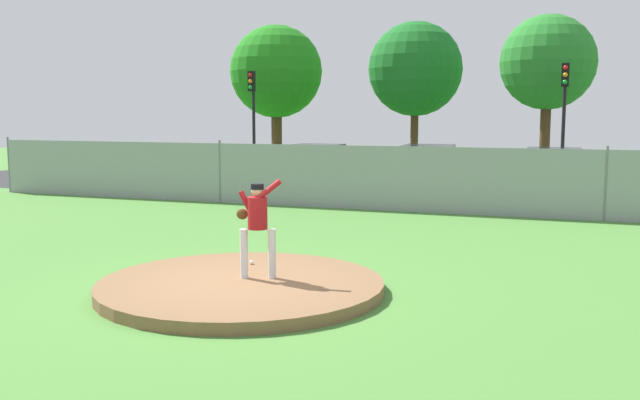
% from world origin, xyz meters
% --- Properties ---
extents(ground_plane, '(80.00, 80.00, 0.00)m').
position_xyz_m(ground_plane, '(0.00, 6.00, 0.00)').
color(ground_plane, '#4C8438').
extents(asphalt_strip, '(44.00, 7.00, 0.01)m').
position_xyz_m(asphalt_strip, '(0.00, 14.50, 0.00)').
color(asphalt_strip, '#2B2B2D').
rests_on(asphalt_strip, ground_plane).
extents(pitchers_mound, '(4.59, 4.59, 0.19)m').
position_xyz_m(pitchers_mound, '(0.00, 0.00, 0.09)').
color(pitchers_mound, brown).
rests_on(pitchers_mound, ground_plane).
extents(pitcher_youth, '(0.81, 0.32, 1.63)m').
position_xyz_m(pitcher_youth, '(0.17, 0.26, 1.14)').
color(pitcher_youth, silver).
rests_on(pitcher_youth, pitchers_mound).
extents(baseball, '(0.07, 0.07, 0.07)m').
position_xyz_m(baseball, '(-0.37, 1.15, 0.22)').
color(baseball, white).
rests_on(baseball, pitchers_mound).
extents(chainlink_fence, '(28.74, 0.07, 2.00)m').
position_xyz_m(chainlink_fence, '(0.00, 10.00, 0.95)').
color(chainlink_fence, gray).
rests_on(chainlink_fence, ground_plane).
extents(parked_car_slate, '(2.23, 4.81, 1.73)m').
position_xyz_m(parked_car_slate, '(0.01, 14.71, 0.82)').
color(parked_car_slate, slate).
rests_on(parked_car_slate, ground_plane).
extents(parked_car_champagne, '(2.25, 4.81, 1.69)m').
position_xyz_m(parked_car_champagne, '(4.31, 14.50, 0.82)').
color(parked_car_champagne, tan).
rests_on(parked_car_champagne, ground_plane).
extents(parked_car_red, '(2.00, 4.18, 1.69)m').
position_xyz_m(parked_car_red, '(-4.21, 14.49, 0.80)').
color(parked_car_red, '#A81919').
rests_on(parked_car_red, ground_plane).
extents(traffic_light_near, '(0.28, 0.46, 4.73)m').
position_xyz_m(traffic_light_near, '(-8.84, 18.95, 3.24)').
color(traffic_light_near, black).
rests_on(traffic_light_near, ground_plane).
extents(traffic_light_far, '(0.28, 0.46, 4.76)m').
position_xyz_m(traffic_light_far, '(4.45, 18.88, 3.26)').
color(traffic_light_far, black).
rests_on(traffic_light_far, ground_plane).
extents(tree_leaning_west, '(4.56, 4.56, 7.18)m').
position_xyz_m(tree_leaning_west, '(-9.16, 22.36, 4.87)').
color(tree_leaning_west, '#4C331E').
rests_on(tree_leaning_west, ground_plane).
extents(tree_bushy_near, '(4.46, 4.46, 7.17)m').
position_xyz_m(tree_bushy_near, '(-2.39, 23.36, 4.93)').
color(tree_bushy_near, '#4C331E').
rests_on(tree_bushy_near, ground_plane).
extents(tree_tall_centre, '(4.00, 4.00, 7.00)m').
position_xyz_m(tree_tall_centre, '(3.67, 21.66, 4.96)').
color(tree_tall_centre, '#4C331E').
rests_on(tree_tall_centre, ground_plane).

